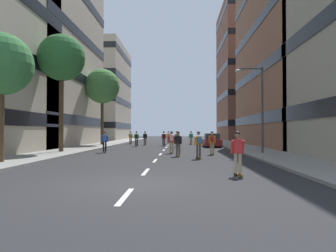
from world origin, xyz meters
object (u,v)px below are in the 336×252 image
skater_0 (168,137)px  skater_1 (238,151)px  skater_4 (131,137)px  skater_11 (105,140)px  streetlamp_right (257,100)px  skater_6 (177,138)px  street_tree_far (1,65)px  skater_3 (145,137)px  skater_9 (199,143)px  skater_7 (178,142)px  skater_8 (137,138)px  skater_10 (191,137)px  street_tree_mid (102,87)px  skater_5 (212,141)px  street_tree_near (62,58)px  parked_car_near (212,141)px  skater_2 (164,138)px  skater_12 (172,141)px

skater_0 → skater_1: (3.91, -29.05, 0.00)m
skater_4 → skater_11: same height
streetlamp_right → skater_6: size_ratio=3.65×
street_tree_far → skater_3: street_tree_far is taller
skater_9 → skater_11: same height
skater_7 → skater_9: (1.34, -1.79, 0.03)m
skater_8 → skater_10: size_ratio=1.00×
street_tree_mid → skater_5: (12.06, -14.07, -6.29)m
skater_5 → skater_11: bearing=168.7°
skater_11 → skater_6: bearing=56.3°
street_tree_near → street_tree_far: street_tree_near is taller
streetlamp_right → street_tree_near: bearing=176.4°
street_tree_far → skater_8: (4.57, 19.24, -4.34)m
skater_4 → skater_6: same height
parked_car_near → skater_9: 14.83m
streetlamp_right → skater_4: 22.05m
parked_car_near → skater_11: bearing=-135.8°
skater_2 → skater_10: (3.37, 4.41, -0.03)m
skater_7 → skater_10: same height
skater_10 → parked_car_near: bearing=-70.1°
skater_4 → skater_8: 6.12m
skater_5 → skater_8: size_ratio=1.00×
skater_0 → skater_9: 21.94m
skater_2 → skater_7: 14.40m
skater_7 → skater_8: same height
skater_4 → skater_12: 17.83m
skater_12 → skater_8: bearing=112.0°
skater_6 → street_tree_far: bearing=-117.8°
street_tree_far → streetlamp_right: bearing=25.2°
skater_2 → skater_8: (-3.16, -0.56, 0.00)m
skater_0 → skater_1: bearing=-82.3°
parked_car_near → skater_1: (-1.26, -21.93, 0.29)m
skater_1 → skater_12: size_ratio=1.00×
skater_1 → skater_7: size_ratio=1.00×
skater_9 → streetlamp_right: bearing=37.5°
skater_4 → skater_8: (1.66, -5.89, 0.00)m
skater_4 → skater_9: 22.83m
skater_0 → skater_6: (1.27, -7.81, 0.03)m
street_tree_mid → skater_7: size_ratio=5.25×
skater_5 → skater_6: 10.90m
street_tree_near → skater_4: size_ratio=5.35×
skater_12 → skater_11: bearing=175.0°
street_tree_mid → skater_0: bearing=28.0°
skater_4 → street_tree_mid: bearing=-126.5°
skater_0 → skater_10: (3.04, -1.28, 0.00)m
skater_3 → skater_9: bearing=-73.1°
street_tree_far → street_tree_mid: bearing=90.0°
skater_3 → skater_6: (4.10, -4.57, 0.03)m
skater_2 → skater_11: size_ratio=1.00×
skater_11 → street_tree_near: bearing=-171.2°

